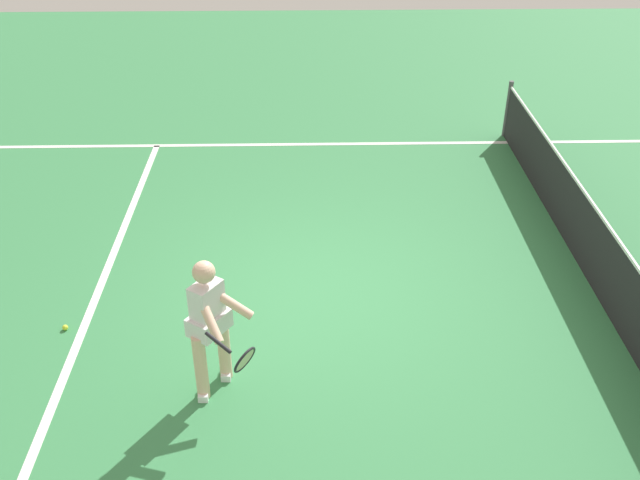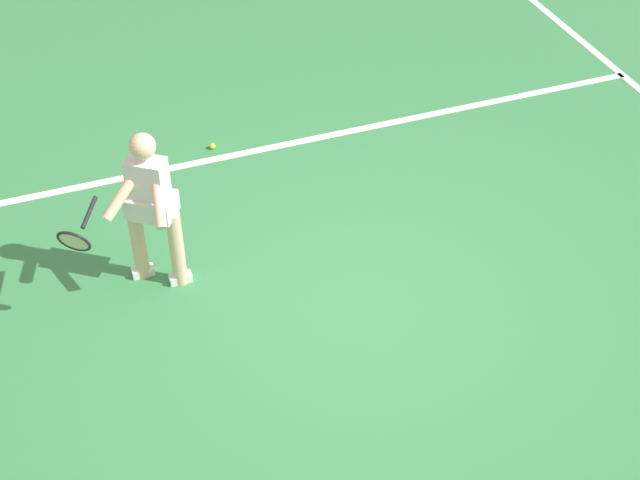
% 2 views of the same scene
% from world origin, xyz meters
% --- Properties ---
extents(ground_plane, '(26.54, 26.54, 0.00)m').
position_xyz_m(ground_plane, '(0.00, 0.00, 0.00)').
color(ground_plane, '#38844C').
extents(service_line_marking, '(8.69, 0.10, 0.01)m').
position_xyz_m(service_line_marking, '(0.00, -2.62, 0.00)').
color(service_line_marking, white).
rests_on(service_line_marking, ground).
extents(sideline_left_marking, '(0.10, 18.41, 0.01)m').
position_xyz_m(sideline_left_marking, '(-4.35, 0.00, 0.00)').
color(sideline_left_marking, white).
rests_on(sideline_left_marking, ground).
extents(court_net, '(9.37, 0.08, 1.01)m').
position_xyz_m(court_net, '(0.00, 3.51, 0.47)').
color(court_net, '#4C4C51').
rests_on(court_net, ground).
extents(tennis_player, '(1.09, 0.76, 1.55)m').
position_xyz_m(tennis_player, '(1.65, -0.99, 0.85)').
color(tennis_player, beige).
rests_on(tennis_player, ground).
extents(tennis_ball_mid, '(0.07, 0.07, 0.07)m').
position_xyz_m(tennis_ball_mid, '(0.67, -2.82, 0.03)').
color(tennis_ball_mid, '#D1E533').
rests_on(tennis_ball_mid, ground).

